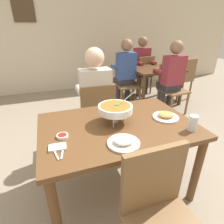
# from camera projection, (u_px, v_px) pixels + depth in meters

# --- Properties ---
(ground_plane) EXTENTS (16.00, 16.00, 0.00)m
(ground_plane) POSITION_uv_depth(u_px,v_px,m) (117.00, 185.00, 1.90)
(ground_plane) COLOR gray
(cafe_rear_partition) EXTENTS (10.00, 0.10, 3.00)m
(cafe_rear_partition) POSITION_uv_depth(u_px,v_px,m) (64.00, 27.00, 4.22)
(cafe_rear_partition) COLOR beige
(cafe_rear_partition) RESTS_ON ground_plane
(picture_frame_hung) EXTENTS (0.44, 0.03, 0.56)m
(picture_frame_hung) POSITION_uv_depth(u_px,v_px,m) (23.00, 7.00, 3.77)
(picture_frame_hung) COLOR #4C3823
(dining_table_main) EXTENTS (1.33, 0.90, 0.74)m
(dining_table_main) POSITION_uv_depth(u_px,v_px,m) (118.00, 134.00, 1.63)
(dining_table_main) COLOR brown
(dining_table_main) RESTS_ON ground_plane
(chair_diner_main) EXTENTS (0.44, 0.44, 0.90)m
(chair_diner_main) POSITION_uv_depth(u_px,v_px,m) (97.00, 113.00, 2.30)
(chair_diner_main) COLOR brown
(chair_diner_main) RESTS_ON ground_plane
(diner_main) EXTENTS (0.40, 0.45, 1.31)m
(diner_main) POSITION_uv_depth(u_px,v_px,m) (95.00, 95.00, 2.23)
(diner_main) COLOR #2D2D38
(diner_main) RESTS_ON ground_plane
(chair_viewer_empty) EXTENTS (0.44, 0.44, 0.90)m
(chair_viewer_empty) POSITION_uv_depth(u_px,v_px,m) (160.00, 212.00, 1.08)
(chair_viewer_empty) COLOR brown
(chair_viewer_empty) RESTS_ON ground_plane
(curry_bowl) EXTENTS (0.33, 0.30, 0.26)m
(curry_bowl) POSITION_uv_depth(u_px,v_px,m) (115.00, 109.00, 1.56)
(curry_bowl) COLOR silver
(curry_bowl) RESTS_ON dining_table_main
(rice_plate) EXTENTS (0.24, 0.24, 0.06)m
(rice_plate) POSITION_uv_depth(u_px,v_px,m) (124.00, 142.00, 1.31)
(rice_plate) COLOR white
(rice_plate) RESTS_ON dining_table_main
(appetizer_plate) EXTENTS (0.24, 0.24, 0.06)m
(appetizer_plate) POSITION_uv_depth(u_px,v_px,m) (166.00, 116.00, 1.68)
(appetizer_plate) COLOR white
(appetizer_plate) RESTS_ON dining_table_main
(sauce_dish) EXTENTS (0.09, 0.09, 0.02)m
(sauce_dish) POSITION_uv_depth(u_px,v_px,m) (62.00, 136.00, 1.39)
(sauce_dish) COLOR white
(sauce_dish) RESTS_ON dining_table_main
(napkin_folded) EXTENTS (0.13, 0.09, 0.02)m
(napkin_folded) POSITION_uv_depth(u_px,v_px,m) (58.00, 147.00, 1.27)
(napkin_folded) COLOR white
(napkin_folded) RESTS_ON dining_table_main
(fork_utensil) EXTENTS (0.04, 0.17, 0.01)m
(fork_utensil) POSITION_uv_depth(u_px,v_px,m) (55.00, 153.00, 1.22)
(fork_utensil) COLOR silver
(fork_utensil) RESTS_ON dining_table_main
(spoon_utensil) EXTENTS (0.05, 0.17, 0.01)m
(spoon_utensil) POSITION_uv_depth(u_px,v_px,m) (63.00, 151.00, 1.23)
(spoon_utensil) COLOR silver
(spoon_utensil) RESTS_ON dining_table_main
(drink_glass) EXTENTS (0.07, 0.07, 0.13)m
(drink_glass) POSITION_uv_depth(u_px,v_px,m) (193.00, 124.00, 1.47)
(drink_glass) COLOR silver
(drink_glass) RESTS_ON dining_table_main
(dining_table_far) EXTENTS (1.00, 0.80, 0.74)m
(dining_table_far) POSITION_uv_depth(u_px,v_px,m) (155.00, 74.00, 3.75)
(dining_table_far) COLOR #51331C
(dining_table_far) RESTS_ON ground_plane
(chair_bg_left) EXTENTS (0.50, 0.50, 0.90)m
(chair_bg_left) POSITION_uv_depth(u_px,v_px,m) (143.00, 73.00, 4.27)
(chair_bg_left) COLOR brown
(chair_bg_left) RESTS_ON ground_plane
(chair_bg_middle) EXTENTS (0.49, 0.49, 0.90)m
(chair_bg_middle) POSITION_uv_depth(u_px,v_px,m) (127.00, 80.00, 3.69)
(chair_bg_middle) COLOR brown
(chair_bg_middle) RESTS_ON ground_plane
(chair_bg_right) EXTENTS (0.48, 0.48, 0.90)m
(chair_bg_right) POSITION_uv_depth(u_px,v_px,m) (171.00, 85.00, 3.38)
(chair_bg_right) COLOR brown
(chair_bg_right) RESTS_ON ground_plane
(chair_bg_corner) EXTENTS (0.49, 0.49, 0.90)m
(chair_bg_corner) POSITION_uv_depth(u_px,v_px,m) (183.00, 77.00, 3.96)
(chair_bg_corner) COLOR brown
(chair_bg_corner) RESTS_ON ground_plane
(chair_bg_window) EXTENTS (0.49, 0.49, 0.90)m
(chair_bg_window) POSITION_uv_depth(u_px,v_px,m) (121.00, 75.00, 4.06)
(chair_bg_window) COLOR brown
(chair_bg_window) RESTS_ON ground_plane
(patron_bg_left) EXTENTS (0.40, 0.45, 1.31)m
(patron_bg_left) POSITION_uv_depth(u_px,v_px,m) (142.00, 63.00, 4.18)
(patron_bg_left) COLOR #2D2D38
(patron_bg_left) RESTS_ON ground_plane
(patron_bg_middle) EXTENTS (0.40, 0.45, 1.31)m
(patron_bg_middle) POSITION_uv_depth(u_px,v_px,m) (125.00, 69.00, 3.54)
(patron_bg_middle) COLOR #2D2D38
(patron_bg_middle) RESTS_ON ground_plane
(patron_bg_right) EXTENTS (0.40, 0.45, 1.31)m
(patron_bg_right) POSITION_uv_depth(u_px,v_px,m) (171.00, 74.00, 3.19)
(patron_bg_right) COLOR #2D2D38
(patron_bg_right) RESTS_ON ground_plane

